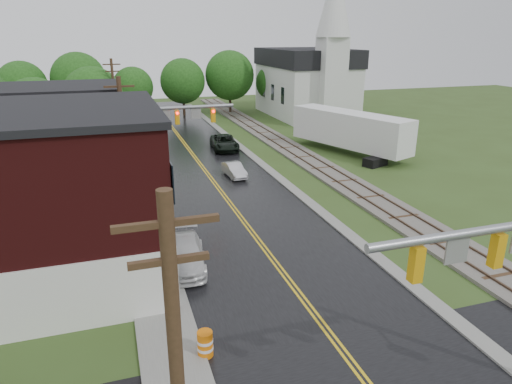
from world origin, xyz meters
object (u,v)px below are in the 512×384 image
brick_building (5,201)px  sedan_silver (234,170)px  utility_pole_c (115,100)px  semi_trailer (350,129)px  pickup_white (185,254)px  construction_barrel (205,344)px  utility_pole_b (125,146)px  church (309,75)px  tree_left_c (38,111)px  traffic_signal_far (168,125)px  tree_left_e (95,98)px  suv_dark (224,143)px

brick_building → sedan_silver: (14.47, 13.36, -3.57)m
utility_pole_c → semi_trailer: bearing=-27.7°
pickup_white → construction_barrel: size_ratio=4.62×
utility_pole_b → semi_trailer: (21.86, 10.52, -2.29)m
church → tree_left_c: 36.59m
utility_pole_b → semi_trailer: bearing=25.7°
brick_building → church: 50.58m
traffic_signal_far → construction_barrel: 20.69m
semi_trailer → brick_building: bearing=-147.5°
pickup_white → brick_building: bearing=179.3°
church → traffic_signal_far: size_ratio=2.72×
pickup_white → construction_barrel: bearing=-87.0°
pickup_white → sedan_silver: bearing=72.2°
utility_pole_b → tree_left_e: size_ratio=1.10×
utility_pole_b → construction_barrel: bearing=-83.2°
church → semi_trailer: bearing=-103.1°
tree_left_e → construction_barrel: size_ratio=7.84×
tree_left_c → sedan_silver: (15.83, -11.54, -3.93)m
semi_trailer → pickup_white: bearing=-136.6°
utility_pole_b → utility_pole_c: (0.00, 22.00, 0.00)m
traffic_signal_far → suv_dark: bearing=57.2°
traffic_signal_far → semi_trailer: bearing=16.6°
brick_building → suv_dark: 28.04m
church → tree_left_e: 29.91m
pickup_white → tree_left_e: bearing=104.3°
semi_trailer → tree_left_e: bearing=150.8°
church → traffic_signal_far: church is taller
pickup_white → semi_trailer: size_ratio=0.36×
utility_pole_c → pickup_white: utility_pole_c is taller
tree_left_e → construction_barrel: 39.47m
tree_left_e → utility_pole_b: bearing=-85.1°
church → suv_dark: (-16.50, -15.95, -5.09)m
pickup_white → semi_trailer: bearing=50.0°
semi_trailer → construction_barrel: size_ratio=12.91×
brick_building → tree_left_e: 31.12m
sedan_silver → pickup_white: size_ratio=0.74×
construction_barrel → utility_pole_b: bearing=96.8°
semi_trailer → construction_barrel: (-20.06, -25.67, -1.90)m
brick_building → sedan_silver: bearing=42.7°
church → utility_pole_c: size_ratio=2.22×
brick_building → suv_dark: brick_building is taller
utility_pole_c → semi_trailer: utility_pole_c is taller
brick_building → pickup_white: bearing=-7.3°
church → utility_pole_b: bearing=-130.2°
utility_pole_b → church: bearing=49.8°
tree_left_e → pickup_white: 32.46m
church → sedan_silver: 31.56m
church → utility_pole_b: (-26.80, -31.74, -1.11)m
utility_pole_c → tree_left_e: bearing=137.2°
utility_pole_b → utility_pole_c: size_ratio=1.00×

